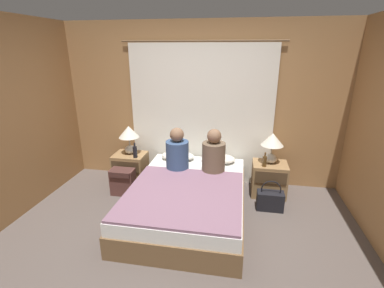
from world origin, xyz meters
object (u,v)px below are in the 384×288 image
Objects in this scene: lamp_right at (272,143)px; person_right_in_bed at (214,154)px; person_left_in_bed at (177,152)px; pillow_left at (178,156)px; nightstand_right at (269,179)px; handbag_on_floor at (270,200)px; pillow_right at (218,159)px; beer_bottle_on_left_stand at (135,152)px; beer_bottle_on_right_stand at (265,161)px; nightstand_left at (131,168)px; lamp_left at (129,135)px; bed at (188,199)px; backpack_on_floor at (123,180)px.

person_right_in_bed reaches higher than lamp_right.
pillow_left is at bearing 102.23° from person_left_in_bed.
handbag_on_floor is at bearing -91.19° from nightstand_right.
person_left_in_bed is at bearing 180.00° from person_right_in_bed.
pillow_right is 1.28m from beer_bottle_on_left_stand.
beer_bottle_on_right_stand is (0.71, 0.17, -0.12)m from person_right_in_bed.
lamp_right is at bearing 0.96° from nightstand_left.
pillow_right is at bearing 1.47° from lamp_left.
person_right_in_bed reaches higher than beer_bottle_on_right_stand.
beer_bottle_on_right_stand is at bearing 0.00° from beer_bottle_on_left_stand.
lamp_right is at bearing 57.27° from beer_bottle_on_right_stand.
person_right_in_bed is at bearing 0.00° from person_left_in_bed.
nightstand_right is at bearing 88.81° from handbag_on_floor.
person_right_in_bed is at bearing -13.14° from lamp_left.
lamp_right reaches higher than nightstand_left.
bed is 8.45× the size of beer_bottle_on_left_stand.
person_right_in_bed reaches higher than person_left_in_bed.
bed is 3.89× the size of pillow_right.
pillow_right is at bearing 32.54° from person_left_in_bed.
lamp_left is 2.18m from lamp_right.
pillow_right is at bearing 146.70° from handbag_on_floor.
pillow_left is 1.33m from beer_bottle_on_right_stand.
lamp_right reaches higher than bed.
person_left_in_bed reaches higher than backpack_on_floor.
bed is 4.45× the size of lamp_left.
pillow_left is 0.83× the size of person_right_in_bed.
lamp_left is (-1.09, 0.77, 0.60)m from bed.
nightstand_right is (1.09, 0.74, 0.04)m from bed.
lamp_left is 0.87× the size of pillow_left.
pillow_left reaches higher than nightstand_left.
pillow_left is (-1.41, 0.07, 0.24)m from nightstand_right.
lamp_right is (2.18, 0.00, 0.00)m from lamp_left.
beer_bottle_on_right_stand is 2.10m from backpack_on_floor.
bed is at bearing -121.79° from person_right_in_bed.
lamp_left reaches higher than backpack_on_floor.
lamp_right reaches higher than beer_bottle_on_right_stand.
backpack_on_floor is (-1.34, -0.10, -0.47)m from person_right_in_bed.
bed is 1.46m from lamp_left.
lamp_left reaches higher than beer_bottle_on_right_stand.
beer_bottle_on_right_stand is (1.31, -0.19, 0.09)m from pillow_left.
pillow_left and pillow_right have the same top height.
lamp_right is (1.09, 0.77, 0.60)m from bed.
person_left_in_bed reaches higher than lamp_left.
beer_bottle_on_left_stand is (-0.63, -0.19, 0.10)m from pillow_left.
beer_bottle_on_right_stand is 0.49× the size of handbag_on_floor.
nightstand_left is (-1.09, 0.74, 0.04)m from bed.
person_right_in_bed is 2.98× the size of beer_bottle_on_right_stand.
nightstand_right is 2.08× the size of beer_bottle_on_left_stand.
bed is at bearing -145.97° from nightstand_right.
pillow_right is at bearing 164.33° from beer_bottle_on_right_stand.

